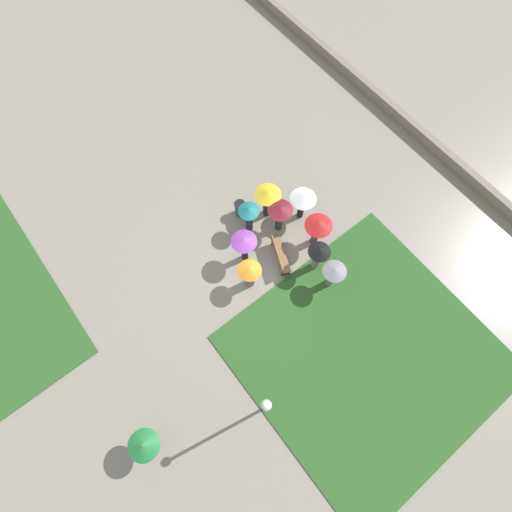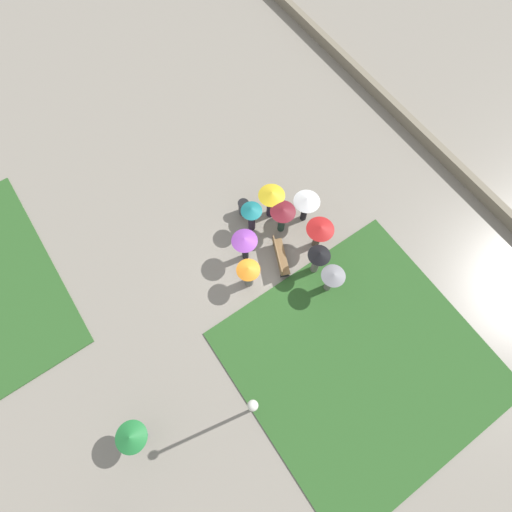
% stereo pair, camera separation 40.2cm
% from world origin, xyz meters
% --- Properties ---
extents(ground_plane, '(90.00, 90.00, 0.00)m').
position_xyz_m(ground_plane, '(0.00, 0.00, 0.00)').
color(ground_plane, gray).
extents(lawn_patch_near, '(9.16, 9.38, 0.06)m').
position_xyz_m(lawn_patch_near, '(-5.83, -1.19, 0.03)').
color(lawn_patch_near, '#2D5B26').
rests_on(lawn_patch_near, ground_plane).
extents(parapet_wall, '(45.00, 0.35, 0.63)m').
position_xyz_m(parapet_wall, '(0.00, -10.78, 0.32)').
color(parapet_wall, gray).
rests_on(parapet_wall, ground_plane).
extents(park_bench, '(1.75, 1.05, 0.90)m').
position_xyz_m(park_bench, '(-0.37, -1.01, 0.47)').
color(park_bench, brown).
rests_on(park_bench, ground_plane).
extents(lamp_post, '(0.32, 0.32, 4.71)m').
position_xyz_m(lamp_post, '(-4.83, 3.40, 3.00)').
color(lamp_post, '#2D2D30').
rests_on(lamp_post, ground_plane).
extents(trash_bin, '(0.50, 0.50, 0.87)m').
position_xyz_m(trash_bin, '(2.54, -1.06, 0.44)').
color(trash_bin, '#4C4C51').
rests_on(trash_bin, ground_plane).
extents(crowd_person_orange, '(0.97, 0.97, 1.81)m').
position_xyz_m(crowd_person_orange, '(-0.46, 0.67, 1.19)').
color(crowd_person_orange, slate).
rests_on(crowd_person_orange, ground_plane).
extents(crowd_person_red, '(1.18, 1.18, 1.81)m').
position_xyz_m(crowd_person_red, '(-0.66, -2.81, 1.40)').
color(crowd_person_red, '#47382D').
rests_on(crowd_person_red, ground_plane).
extents(crowd_person_black, '(0.94, 0.94, 1.96)m').
position_xyz_m(crowd_person_black, '(-1.59, -2.01, 1.41)').
color(crowd_person_black, slate).
rests_on(crowd_person_black, ground_plane).
extents(crowd_person_white, '(1.16, 1.16, 1.78)m').
position_xyz_m(crowd_person_white, '(0.73, -3.16, 1.42)').
color(crowd_person_white, black).
rests_on(crowd_person_white, ground_plane).
extents(crowd_person_purple, '(1.08, 1.08, 1.95)m').
position_xyz_m(crowd_person_purple, '(0.63, 0.12, 1.50)').
color(crowd_person_purple, black).
rests_on(crowd_person_purple, ground_plane).
extents(crowd_person_maroon, '(1.10, 1.10, 1.85)m').
position_xyz_m(crowd_person_maroon, '(0.86, -1.99, 1.38)').
color(crowd_person_maroon, '#1E3328').
rests_on(crowd_person_maroon, ground_plane).
extents(crowd_person_grey, '(0.98, 0.98, 1.74)m').
position_xyz_m(crowd_person_grey, '(-2.57, -1.98, 1.24)').
color(crowd_person_grey, slate).
rests_on(crowd_person_grey, ground_plane).
extents(crowd_person_teal, '(0.92, 0.92, 1.83)m').
position_xyz_m(crowd_person_teal, '(1.67, -0.93, 1.29)').
color(crowd_person_teal, '#2D2333').
rests_on(crowd_person_teal, ground_plane).
extents(crowd_person_yellow, '(1.16, 1.16, 1.92)m').
position_xyz_m(crowd_person_yellow, '(1.77, -2.04, 1.40)').
color(crowd_person_yellow, '#2D2333').
rests_on(crowd_person_yellow, ground_plane).
extents(lone_walker_mid_plaza, '(1.12, 1.12, 1.89)m').
position_xyz_m(lone_walker_mid_plaza, '(-3.25, 7.37, 1.43)').
color(lone_walker_mid_plaza, '#282D47').
rests_on(lone_walker_mid_plaza, ground_plane).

